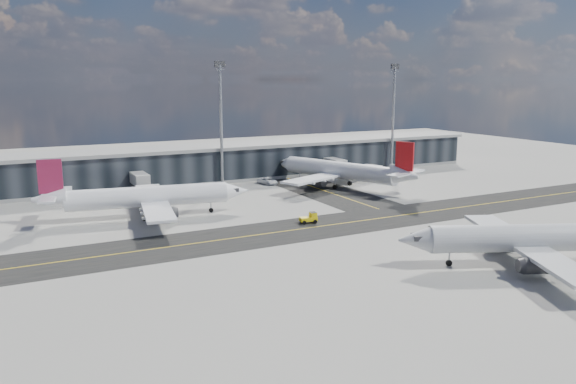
% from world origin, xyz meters
% --- Properties ---
extents(ground, '(300.00, 300.00, 0.00)m').
position_xyz_m(ground, '(0.00, 0.00, 0.00)').
color(ground, gray).
rests_on(ground, ground).
extents(taxiway_lanes, '(180.00, 63.00, 0.03)m').
position_xyz_m(taxiway_lanes, '(3.91, 10.74, 0.01)').
color(taxiway_lanes, black).
rests_on(taxiway_lanes, ground).
extents(terminal_concourse, '(152.00, 19.80, 8.80)m').
position_xyz_m(terminal_concourse, '(0.04, 54.93, 4.09)').
color(terminal_concourse, black).
rests_on(terminal_concourse, ground).
extents(floodlight_masts, '(102.50, 0.70, 28.90)m').
position_xyz_m(floodlight_masts, '(0.00, 48.00, 15.61)').
color(floodlight_masts, gray).
rests_on(floodlight_masts, ground).
extents(airliner_af, '(38.28, 32.78, 11.35)m').
position_xyz_m(airliner_af, '(-23.79, 24.35, 3.75)').
color(airliner_af, white).
rests_on(airliner_af, ground).
extents(airliner_redtail, '(33.16, 38.34, 11.83)m').
position_xyz_m(airliner_redtail, '(23.77, 32.71, 3.91)').
color(airliner_redtail, white).
rests_on(airliner_redtail, ground).
extents(airliner_near, '(36.04, 31.13, 11.18)m').
position_xyz_m(airliner_near, '(17.00, -26.70, 3.69)').
color(airliner_near, silver).
rests_on(airliner_near, ground).
extents(baggage_tug, '(3.20, 1.94, 1.90)m').
position_xyz_m(baggage_tug, '(0.78, 6.85, 0.95)').
color(baggage_tug, yellow).
rests_on(baggage_tug, ground).
extents(service_van, '(4.11, 6.16, 1.57)m').
position_xyz_m(service_van, '(10.00, 44.00, 0.79)').
color(service_van, white).
rests_on(service_van, ground).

